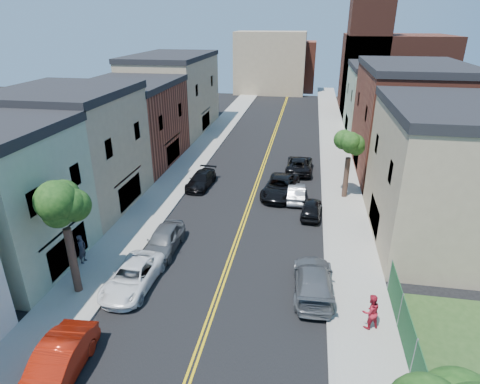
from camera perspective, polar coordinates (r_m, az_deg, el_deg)
The scene contains 27 objects.
sidewalk_left at distance 46.83m, azimuth -5.92°, elevation 5.61°, with size 3.20×100.00×0.15m, color gray.
sidewalk_right at distance 45.34m, azimuth 13.77°, elevation 4.43°, with size 3.20×100.00×0.15m, color gray.
curb_left at distance 46.41m, azimuth -3.83°, elevation 5.51°, with size 0.30×100.00×0.15m, color gray.
curb_right at distance 45.24m, azimuth 11.56°, elevation 4.59°, with size 0.30×100.00×0.15m, color gray.
bldg_left_tan_near at distance 34.81m, azimuth -22.68°, elevation 5.17°, with size 9.00×10.00×9.00m, color #998466.
bldg_left_brick at distance 44.23m, azimuth -15.27°, elevation 9.12°, with size 9.00×12.00×8.00m, color brown.
bldg_left_tan_far at distance 56.79m, azimuth -9.51°, elevation 13.45°, with size 9.00×16.00×9.50m, color #998466.
bldg_right_tan at distance 30.21m, azimuth 27.74°, elevation 1.61°, with size 9.00×12.00×9.00m, color #998466.
bldg_right_brick at distance 43.03m, azimuth 22.75°, elevation 9.12°, with size 9.00×14.00×10.00m, color brown.
bldg_right_palegrn at distance 56.63m, azimuth 19.84°, elevation 11.87°, with size 9.00×12.00×8.50m, color gray.
church at distance 71.31m, azimuth 20.24°, elevation 16.42°, with size 16.20×14.20×22.60m.
backdrop_left at distance 85.69m, azimuth 4.33°, elevation 17.86°, with size 14.00×8.00×12.00m, color #998466.
backdrop_center at distance 89.47m, azimuth 7.25°, elevation 17.34°, with size 10.00×8.00×10.00m, color brown.
tree_left_mid at distance 22.27m, azimuth -24.40°, elevation 0.79°, with size 5.20×5.20×9.29m.
tree_right_corner at distance 10.50m, azimuth 28.85°, elevation -22.59°, with size 5.80×5.80×10.35m.
tree_right_far at distance 34.18m, azimuth 15.57°, elevation 8.04°, with size 4.40×4.40×8.03m.
red_sedan at distance 20.16m, azimuth -24.67°, elevation -21.53°, with size 1.73×4.96×1.63m, color #A81C0B.
white_pickup at distance 24.35m, azimuth -15.09°, elevation -11.61°, with size 2.36×5.11×1.42m, color white.
grey_car_left at distance 27.38m, azimuth -10.80°, elevation -6.70°, with size 1.90×4.72×1.61m, color #4F5256.
black_car_left at distance 37.15m, azimuth -5.58°, elevation 1.75°, with size 1.90×4.67×1.36m, color black.
grey_car_right at distance 23.51m, azimuth 10.41°, elevation -12.30°, with size 2.21×5.43×1.57m, color #55585C.
black_car_right at distance 32.01m, azimuth 10.15°, elevation -2.27°, with size 1.56×3.88×1.32m, color black.
silver_car_right at distance 34.59m, azimuth 8.03°, elevation -0.07°, with size 1.44×4.12×1.36m, color #A3A4AA.
dark_car_right_far at distance 41.09m, azimuth 8.45°, elevation 3.89°, with size 2.52×5.45×1.52m, color black.
black_suv_lane at distance 35.26m, azimuth 5.77°, elevation 0.74°, with size 2.68×5.81×1.61m, color black.
pedestrian_left at distance 27.24m, azimuth -21.61°, elevation -7.54°, with size 0.69×0.45×1.90m, color #2B2A32.
pedestrian_right at distance 21.57m, azimuth 18.11°, elevation -15.88°, with size 0.93×0.73×1.92m, color #AF1B2B.
Camera 1 is at (4.36, -2.87, 14.40)m, focal length 29.95 mm.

